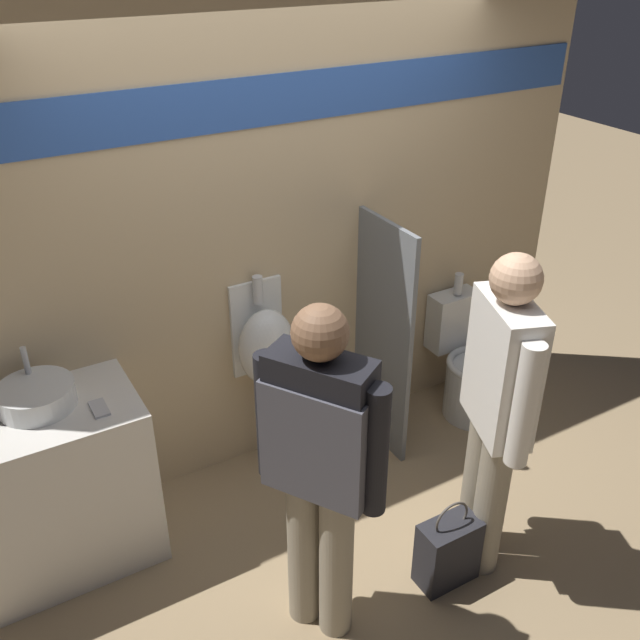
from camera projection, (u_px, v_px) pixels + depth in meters
ground_plane at (335, 493)px, 4.06m from camera, size 16.00×16.00×0.00m
display_wall at (280, 236)px, 3.84m from camera, size 3.93×0.07×2.70m
sink_counter at (48, 491)px, 3.43m from camera, size 0.95×0.56×0.90m
sink_basin at (36, 396)px, 3.24m from camera, size 0.35×0.35×0.25m
cell_phone at (99, 408)px, 3.24m from camera, size 0.07×0.14×0.01m
divider_near_counter at (383, 338)px, 4.15m from camera, size 0.03×0.54×1.45m
urinal_near_counter at (266, 347)px, 3.93m from camera, size 0.32×0.26×1.20m
toilet at (471, 372)px, 4.62m from camera, size 0.42×0.59×0.91m
person_in_vest at (320, 458)px, 2.86m from camera, size 0.41×0.51×1.66m
person_with_lanyard at (497, 406)px, 3.23m from camera, size 0.32×0.56×1.68m
shopping_bag at (448, 551)px, 3.45m from camera, size 0.30×0.16×0.49m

